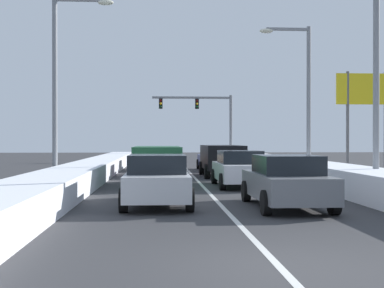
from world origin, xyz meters
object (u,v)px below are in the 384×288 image
Objects in this scene: suv_black_right_lane_third at (222,158)px; street_lamp_right_mid at (301,87)px; sedan_maroon_center_lane_third at (160,162)px; traffic_light_gantry at (206,113)px; roadside_sign_right at (367,100)px; sedan_white_right_lane_second at (239,168)px; sedan_silver_center_lane_nearest at (157,180)px; sedan_gray_right_lane_nearest at (286,181)px; street_lamp_right_near at (366,57)px; sedan_tan_center_lane_fourth at (159,158)px; street_lamp_left_mid at (63,72)px; suv_green_center_lane_second at (157,162)px; sedan_navy_right_lane_fourth at (214,159)px.

suv_black_right_lane_third is 0.63× the size of street_lamp_right_mid.
sedan_maroon_center_lane_third is 0.58× the size of street_lamp_right_mid.
traffic_light_gantry reaches higher than suv_black_right_lane_third.
roadside_sign_right is (3.46, 0.14, -0.65)m from street_lamp_right_mid.
traffic_light_gantry is 1.37× the size of roadside_sign_right.
sedan_white_right_lane_second is 27.45m from traffic_light_gantry.
sedan_white_right_lane_second is at bearing 60.68° from sedan_silver_center_lane_nearest.
traffic_light_gantry is 0.97× the size of street_lamp_right_mid.
suv_black_right_lane_third is at bearing -11.70° from sedan_maroon_center_lane_third.
sedan_gray_right_lane_nearest is at bearing -87.54° from sedan_white_right_lane_second.
sedan_gray_right_lane_nearest is 0.55× the size of street_lamp_right_near.
sedan_white_right_lane_second is 6.21m from suv_black_right_lane_third.
roadside_sign_right reaches higher than sedan_tan_center_lane_fourth.
sedan_white_right_lane_second is 9.39m from roadside_sign_right.
traffic_light_gantry is at bearing 77.84° from sedan_maroon_center_lane_third.
sedan_silver_center_lane_nearest is at bearing -97.65° from traffic_light_gantry.
traffic_light_gantry is at bearing 82.35° from sedan_silver_center_lane_nearest.
traffic_light_gantry is 23.25m from roadside_sign_right.
street_lamp_left_mid is 15.30m from roadside_sign_right.
suv_green_center_lane_second is at bearing -90.35° from sedan_tan_center_lane_fourth.
street_lamp_right_near is at bearing -65.37° from sedan_tan_center_lane_fourth.
street_lamp_right_mid is (7.34, 3.85, 3.65)m from suv_green_center_lane_second.
suv_black_right_lane_third is 1.09× the size of sedan_maroon_center_lane_third.
street_lamp_left_mid reaches higher than suv_green_center_lane_second.
sedan_navy_right_lane_fourth is at bearing 116.92° from street_lamp_right_mid.
sedan_tan_center_lane_fourth is (0.05, 18.54, 0.00)m from sedan_silver_center_lane_nearest.
suv_green_center_lane_second is 9.06m from street_lamp_right_mid.
sedan_tan_center_lane_fourth is at bearing 105.02° from sedan_white_right_lane_second.
traffic_light_gantry reaches higher than sedan_navy_right_lane_fourth.
sedan_silver_center_lane_nearest is at bearing -105.57° from suv_black_right_lane_third.
roadside_sign_right is (10.69, -2.08, 3.25)m from sedan_maroon_center_lane_third.
traffic_light_gantry is at bearing 95.44° from street_lamp_right_near.
suv_black_right_lane_third is 11.19m from street_lamp_right_near.
sedan_silver_center_lane_nearest is at bearing -119.32° from sedan_white_right_lane_second.
sedan_navy_right_lane_fourth is (0.18, 5.81, -0.25)m from suv_black_right_lane_third.
street_lamp_right_near is at bearing -76.28° from sedan_navy_right_lane_fourth.
sedan_white_right_lane_second is 1.00× the size of sedan_navy_right_lane_fourth.
sedan_navy_right_lane_fourth is 10.68m from roadside_sign_right.
sedan_navy_right_lane_fourth is at bearing 72.09° from suv_green_center_lane_second.
suv_green_center_lane_second is 11.90m from roadside_sign_right.
roadside_sign_right is at bearing 45.22° from sedan_silver_center_lane_nearest.
suv_black_right_lane_third reaches higher than sedan_navy_right_lane_fourth.
street_lamp_right_near reaches higher than sedan_gray_right_lane_nearest.
roadside_sign_right is at bearing 58.66° from sedan_gray_right_lane_nearest.
street_lamp_right_near is 0.99× the size of street_lamp_left_mid.
sedan_gray_right_lane_nearest is at bearing -64.12° from suv_green_center_lane_second.
suv_green_center_lane_second is at bearing 90.15° from sedan_silver_center_lane_nearest.
suv_black_right_lane_third is 5.56m from street_lamp_right_mid.
street_lamp_right_mid is (3.92, 4.67, 3.91)m from sedan_white_right_lane_second.
sedan_silver_center_lane_nearest is at bearing -134.78° from roadside_sign_right.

